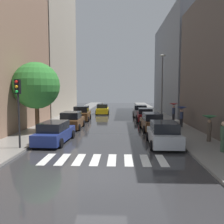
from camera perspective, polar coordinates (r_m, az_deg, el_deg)
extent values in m
cube|color=#2F2F31|center=(34.15, 0.58, -1.07)|extent=(28.00, 72.00, 0.04)
cube|color=gray|center=(34.93, -10.15, -0.86)|extent=(3.00, 72.00, 0.15)
cube|color=gray|center=(34.59, 11.41, -0.94)|extent=(3.00, 72.00, 0.15)
cube|color=silver|center=(13.57, -15.68, -11.02)|extent=(0.45, 2.20, 0.01)
cube|color=silver|center=(13.33, -11.92, -11.24)|extent=(0.45, 2.20, 0.01)
cube|color=silver|center=(13.15, -8.04, -11.41)|extent=(0.45, 2.20, 0.01)
cube|color=silver|center=(13.02, -4.06, -11.53)|extent=(0.45, 2.20, 0.01)
cube|color=silver|center=(12.96, -0.01, -11.60)|extent=(0.45, 2.20, 0.01)
cube|color=silver|center=(12.96, 4.05, -11.62)|extent=(0.45, 2.20, 0.01)
cube|color=silver|center=(13.02, 8.09, -11.58)|extent=(0.45, 2.20, 0.01)
cube|color=silver|center=(13.14, 12.08, -11.48)|extent=(0.45, 2.20, 0.01)
cube|color=#9E9384|center=(40.93, -15.48, 16.28)|extent=(6.00, 17.55, 23.39)
cube|color=slate|center=(40.94, 16.66, 10.48)|extent=(6.00, 20.54, 15.24)
cube|color=navy|center=(17.51, -13.69, -5.45)|extent=(2.01, 4.84, 0.75)
cube|color=black|center=(17.17, -14.00, -3.36)|extent=(1.69, 2.69, 0.61)
cylinder|color=black|center=(19.30, -14.70, -5.18)|extent=(0.25, 0.65, 0.64)
cylinder|color=black|center=(18.78, -9.56, -5.37)|extent=(0.25, 0.65, 0.64)
cylinder|color=black|center=(16.43, -18.40, -7.11)|extent=(0.25, 0.65, 0.64)
cylinder|color=black|center=(15.82, -12.42, -7.43)|extent=(0.25, 0.65, 0.64)
cube|color=brown|center=(23.52, -9.78, -2.56)|extent=(1.92, 4.20, 0.82)
cube|color=black|center=(23.22, -9.92, -0.81)|extent=(1.69, 2.31, 0.67)
cylinder|color=black|center=(25.10, -11.27, -2.71)|extent=(0.22, 0.64, 0.64)
cylinder|color=black|center=(24.73, -6.93, -2.76)|extent=(0.22, 0.64, 0.64)
cylinder|color=black|center=(22.44, -12.90, -3.68)|extent=(0.22, 0.64, 0.64)
cylinder|color=black|center=(22.03, -8.06, -3.77)|extent=(0.22, 0.64, 0.64)
cube|color=brown|center=(29.56, -7.39, -0.85)|extent=(2.02, 4.25, 0.90)
cube|color=black|center=(29.28, -7.46, 0.71)|extent=(1.73, 2.36, 0.74)
cylinder|color=black|center=(31.08, -8.77, -1.14)|extent=(0.24, 0.65, 0.64)
cylinder|color=black|center=(30.85, -5.33, -1.14)|extent=(0.24, 0.65, 0.64)
cylinder|color=black|center=(28.38, -9.61, -1.76)|extent=(0.24, 0.65, 0.64)
cylinder|color=black|center=(28.13, -5.85, -1.78)|extent=(0.24, 0.65, 0.64)
cube|color=#B2B7BF|center=(16.53, 12.46, -5.95)|extent=(1.98, 4.39, 0.81)
cube|color=black|center=(16.19, 12.64, -3.53)|extent=(1.71, 2.43, 0.67)
cylinder|color=black|center=(17.86, 8.71, -5.91)|extent=(0.23, 0.64, 0.64)
cylinder|color=black|center=(18.13, 14.69, -5.85)|extent=(0.23, 0.64, 0.64)
cylinder|color=black|center=(15.07, 9.74, -8.03)|extent=(0.23, 0.64, 0.64)
cylinder|color=black|center=(15.39, 16.80, -7.90)|extent=(0.23, 0.64, 0.64)
cube|color=brown|center=(22.66, 9.64, -2.87)|extent=(1.92, 4.67, 0.81)
cube|color=black|center=(22.35, 9.77, -1.09)|extent=(1.63, 2.59, 0.66)
cylinder|color=black|center=(24.07, 6.97, -2.99)|extent=(0.24, 0.65, 0.64)
cylinder|color=black|center=(24.34, 11.08, -2.95)|extent=(0.24, 0.65, 0.64)
cylinder|color=black|center=(21.09, 7.95, -4.17)|extent=(0.24, 0.65, 0.64)
cylinder|color=black|center=(21.40, 12.63, -4.11)|extent=(0.24, 0.65, 0.64)
cube|color=maroon|center=(28.96, 8.03, -1.10)|extent=(1.94, 4.39, 0.79)
cube|color=black|center=(28.68, 8.07, 0.27)|extent=(1.66, 2.44, 0.64)
cylinder|color=black|center=(30.36, 6.13, -1.26)|extent=(0.24, 0.65, 0.64)
cylinder|color=black|center=(30.48, 9.52, -1.27)|extent=(0.24, 0.65, 0.64)
cylinder|color=black|center=(27.52, 6.35, -1.94)|extent=(0.24, 0.65, 0.64)
cylinder|color=black|center=(27.66, 10.09, -1.95)|extent=(0.24, 0.65, 0.64)
cube|color=#B2B7BF|center=(34.60, 6.89, -0.04)|extent=(2.08, 4.30, 0.79)
cube|color=black|center=(34.33, 6.92, 1.12)|extent=(1.78, 2.39, 0.65)
cylinder|color=black|center=(35.98, 5.22, -0.22)|extent=(0.24, 0.65, 0.64)
cylinder|color=black|center=(36.07, 8.31, -0.24)|extent=(0.24, 0.65, 0.64)
cylinder|color=black|center=(33.19, 5.33, -0.69)|extent=(0.24, 0.65, 0.64)
cylinder|color=black|center=(33.30, 8.67, -0.71)|extent=(0.24, 0.65, 0.64)
cube|color=yellow|center=(37.40, -2.33, 0.40)|extent=(2.00, 4.59, 0.80)
cube|color=black|center=(37.12, -2.35, 1.48)|extent=(1.71, 2.55, 0.65)
cube|color=#F2EDCC|center=(37.10, -2.35, 2.12)|extent=(0.21, 0.37, 0.18)
cylinder|color=black|center=(38.96, -3.59, 0.21)|extent=(0.24, 0.65, 0.64)
cylinder|color=black|center=(38.88, -0.87, 0.21)|extent=(0.24, 0.65, 0.64)
cylinder|color=black|center=(35.99, -3.90, -0.21)|extent=(0.24, 0.65, 0.64)
cylinder|color=black|center=(35.91, -0.96, -0.21)|extent=(0.24, 0.65, 0.64)
cylinder|color=black|center=(24.30, 16.54, -2.51)|extent=(0.28, 0.28, 0.82)
cylinder|color=navy|center=(24.22, 16.58, -0.78)|extent=(0.36, 0.36, 0.65)
sphere|color=tan|center=(24.17, 16.61, 0.29)|extent=(0.26, 0.26, 0.26)
cone|color=navy|center=(24.15, 16.63, 0.98)|extent=(0.99, 0.99, 0.20)
cylinder|color=#333338|center=(24.18, 16.61, 0.10)|extent=(0.02, 0.02, 0.75)
cylinder|color=black|center=(28.33, 14.75, -1.32)|extent=(0.28, 0.28, 0.88)
cylinder|color=navy|center=(28.25, 14.79, 0.27)|extent=(0.36, 0.36, 0.70)
sphere|color=tan|center=(28.22, 14.81, 1.25)|extent=(0.28, 0.28, 0.28)
cone|color=red|center=(28.20, 14.83, 1.86)|extent=(1.04, 1.04, 0.20)
cylinder|color=#333338|center=(28.22, 14.81, 1.06)|extent=(0.02, 0.02, 0.79)
cylinder|color=#38513D|center=(15.36, 25.46, -7.22)|extent=(0.28, 0.28, 0.86)
cylinder|color=#38513D|center=(15.22, 25.57, -4.39)|extent=(0.36, 0.36, 0.68)
sphere|color=tan|center=(15.15, 25.64, -2.62)|extent=(0.27, 0.27, 0.27)
cylinder|color=brown|center=(18.05, 22.56, -5.48)|extent=(0.28, 0.28, 0.75)
cylinder|color=brown|center=(17.94, 22.63, -3.38)|extent=(0.36, 0.36, 0.59)
sphere|color=tan|center=(17.89, 22.68, -2.08)|extent=(0.23, 0.23, 0.23)
cone|color=#19723F|center=(17.86, 22.71, -1.19)|extent=(1.00, 1.00, 0.20)
cylinder|color=#333338|center=(17.90, 22.67, -2.29)|extent=(0.02, 0.02, 0.69)
cylinder|color=#513823|center=(21.37, -17.78, -1.55)|extent=(0.36, 0.36, 2.34)
sphere|color=#307A31|center=(21.23, -18.00, 6.17)|extent=(4.01, 4.01, 4.01)
cylinder|color=black|center=(15.74, -21.76, -2.10)|extent=(0.12, 0.12, 3.40)
cube|color=black|center=(15.62, -22.03, 5.75)|extent=(0.30, 0.30, 0.90)
sphere|color=red|center=(15.46, -22.34, 6.86)|extent=(0.18, 0.18, 0.18)
sphere|color=#F2A519|center=(15.46, -22.30, 5.75)|extent=(0.18, 0.18, 0.18)
sphere|color=green|center=(15.45, -22.27, 4.63)|extent=(0.18, 0.18, 0.18)
cylinder|color=#595B60|center=(26.91, 12.10, 5.27)|extent=(0.16, 0.16, 7.32)
ellipsoid|color=beige|center=(27.19, 12.26, 13.33)|extent=(0.60, 0.28, 0.24)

